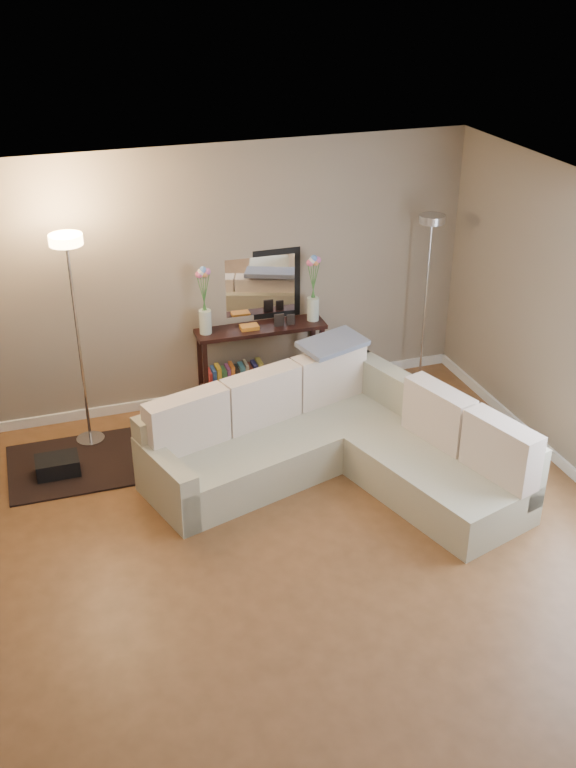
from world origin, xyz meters
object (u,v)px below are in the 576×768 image
object	(u,v)px
floor_lamp_lit	(73,301)
console_table	(253,359)
floor_lamp_unlit	(428,267)
sectional_sofa	(334,442)

from	to	relation	value
floor_lamp_lit	console_table	bearing A→B (deg)	10.52
floor_lamp_unlit	console_table	bearing A→B (deg)	174.48
console_table	floor_lamp_unlit	distance (m)	2.00
floor_lamp_lit	floor_lamp_unlit	distance (m)	3.53
sectional_sofa	floor_lamp_lit	size ratio (longest dim) A/B	1.50
sectional_sofa	floor_lamp_lit	distance (m)	2.59
sectional_sofa	floor_lamp_unlit	xyz separation A→B (m)	(1.54, 1.39, 0.97)
console_table	floor_lamp_unlit	world-z (taller)	floor_lamp_unlit
floor_lamp_lit	floor_lamp_unlit	xyz separation A→B (m)	(3.52, 0.14, -0.14)
floor_lamp_lit	floor_lamp_unlit	size ratio (longest dim) A/B	1.11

